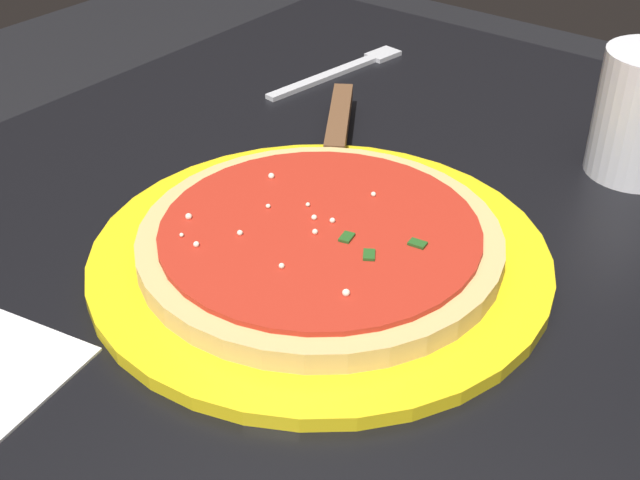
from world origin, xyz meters
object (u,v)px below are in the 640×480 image
serving_plate (320,257)px  pizza (320,240)px  pizza_server (336,142)px  fork (343,70)px

serving_plate → pizza: bearing=14.2°
serving_plate → pizza: (0.00, 0.00, 0.01)m
pizza_server → fork: 0.19m
pizza_server → serving_plate: bearing=32.8°
serving_plate → pizza: size_ratio=1.27×
pizza → pizza_server: 0.16m
fork → pizza: bearing=33.7°
serving_plate → pizza_server: 0.16m
serving_plate → pizza: pizza is taller
pizza → pizza_server: pizza is taller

